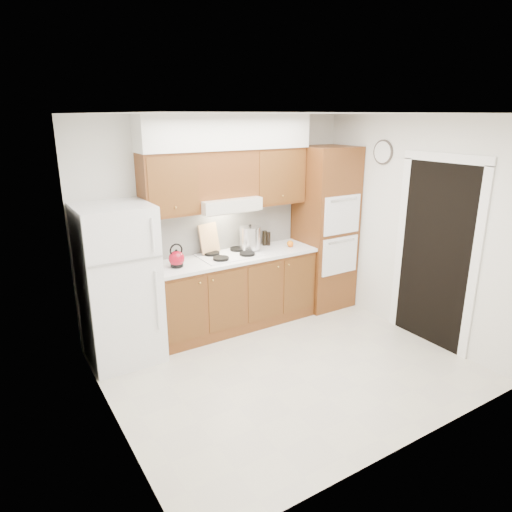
# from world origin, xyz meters

# --- Properties ---
(floor) EXTENTS (3.60, 3.60, 0.00)m
(floor) POSITION_xyz_m (0.00, 0.00, 0.00)
(floor) COLOR beige
(floor) RESTS_ON ground
(ceiling) EXTENTS (3.60, 3.60, 0.00)m
(ceiling) POSITION_xyz_m (0.00, 0.00, 2.60)
(ceiling) COLOR white
(ceiling) RESTS_ON wall_back
(wall_back) EXTENTS (3.60, 0.02, 2.60)m
(wall_back) POSITION_xyz_m (0.00, 1.50, 1.30)
(wall_back) COLOR silver
(wall_back) RESTS_ON floor
(wall_left) EXTENTS (0.02, 3.00, 2.60)m
(wall_left) POSITION_xyz_m (-1.80, 0.00, 1.30)
(wall_left) COLOR silver
(wall_left) RESTS_ON floor
(wall_right) EXTENTS (0.02, 3.00, 2.60)m
(wall_right) POSITION_xyz_m (1.80, 0.00, 1.30)
(wall_right) COLOR silver
(wall_right) RESTS_ON floor
(fridge) EXTENTS (0.75, 0.72, 1.72)m
(fridge) POSITION_xyz_m (-1.41, 1.14, 0.86)
(fridge) COLOR white
(fridge) RESTS_ON floor
(base_cabinets) EXTENTS (2.11, 0.60, 0.90)m
(base_cabinets) POSITION_xyz_m (0.02, 1.20, 0.45)
(base_cabinets) COLOR brown
(base_cabinets) RESTS_ON floor
(countertop) EXTENTS (2.13, 0.62, 0.04)m
(countertop) POSITION_xyz_m (0.03, 1.19, 0.92)
(countertop) COLOR white
(countertop) RESTS_ON base_cabinets
(backsplash) EXTENTS (2.11, 0.03, 0.56)m
(backsplash) POSITION_xyz_m (0.02, 1.49, 1.22)
(backsplash) COLOR white
(backsplash) RESTS_ON countertop
(oven_cabinet) EXTENTS (0.70, 0.65, 2.20)m
(oven_cabinet) POSITION_xyz_m (1.44, 1.18, 1.10)
(oven_cabinet) COLOR brown
(oven_cabinet) RESTS_ON floor
(upper_cab_left) EXTENTS (0.63, 0.33, 0.70)m
(upper_cab_left) POSITION_xyz_m (-0.71, 1.33, 1.85)
(upper_cab_left) COLOR brown
(upper_cab_left) RESTS_ON wall_back
(upper_cab_right) EXTENTS (0.73, 0.33, 0.70)m
(upper_cab_right) POSITION_xyz_m (0.72, 1.33, 1.85)
(upper_cab_right) COLOR brown
(upper_cab_right) RESTS_ON wall_back
(range_hood) EXTENTS (0.75, 0.45, 0.15)m
(range_hood) POSITION_xyz_m (-0.02, 1.27, 1.57)
(range_hood) COLOR silver
(range_hood) RESTS_ON wall_back
(upper_cab_over_hood) EXTENTS (0.75, 0.33, 0.55)m
(upper_cab_over_hood) POSITION_xyz_m (-0.02, 1.33, 1.92)
(upper_cab_over_hood) COLOR brown
(upper_cab_over_hood) RESTS_ON range_hood
(soffit) EXTENTS (2.13, 0.36, 0.40)m
(soffit) POSITION_xyz_m (0.03, 1.32, 2.40)
(soffit) COLOR silver
(soffit) RESTS_ON wall_back
(cooktop) EXTENTS (0.74, 0.50, 0.01)m
(cooktop) POSITION_xyz_m (-0.02, 1.21, 0.95)
(cooktop) COLOR white
(cooktop) RESTS_ON countertop
(doorway) EXTENTS (0.02, 0.90, 2.10)m
(doorway) POSITION_xyz_m (1.79, -0.35, 1.05)
(doorway) COLOR black
(doorway) RESTS_ON floor
(wall_clock) EXTENTS (0.02, 0.30, 0.30)m
(wall_clock) POSITION_xyz_m (1.79, 0.55, 2.15)
(wall_clock) COLOR #3F3833
(wall_clock) RESTS_ON wall_right
(kettle) EXTENTS (0.20, 0.20, 0.18)m
(kettle) POSITION_xyz_m (-0.74, 1.14, 1.04)
(kettle) COLOR maroon
(kettle) RESTS_ON countertop
(cutting_board) EXTENTS (0.29, 0.16, 0.36)m
(cutting_board) POSITION_xyz_m (-0.20, 1.41, 1.14)
(cutting_board) COLOR tan
(cutting_board) RESTS_ON countertop
(stock_pot) EXTENTS (0.31, 0.31, 0.27)m
(stock_pot) POSITION_xyz_m (0.30, 1.26, 1.11)
(stock_pot) COLOR silver
(stock_pot) RESTS_ON cooktop
(condiment_a) EXTENTS (0.07, 0.07, 0.22)m
(condiment_a) POSITION_xyz_m (0.32, 1.45, 1.05)
(condiment_a) COLOR black
(condiment_a) RESTS_ON countertop
(condiment_b) EXTENTS (0.08, 0.08, 0.20)m
(condiment_b) POSITION_xyz_m (0.59, 1.38, 1.04)
(condiment_b) COLOR black
(condiment_b) RESTS_ON countertop
(condiment_c) EXTENTS (0.08, 0.08, 0.18)m
(condiment_c) POSITION_xyz_m (0.64, 1.36, 1.03)
(condiment_c) COLOR black
(condiment_c) RESTS_ON countertop
(orange_near) EXTENTS (0.09, 0.09, 0.07)m
(orange_near) POSITION_xyz_m (0.83, 1.12, 0.98)
(orange_near) COLOR #EC500C
(orange_near) RESTS_ON countertop
(orange_far) EXTENTS (0.10, 0.10, 0.08)m
(orange_far) POSITION_xyz_m (0.83, 1.14, 0.98)
(orange_far) COLOR orange
(orange_far) RESTS_ON countertop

